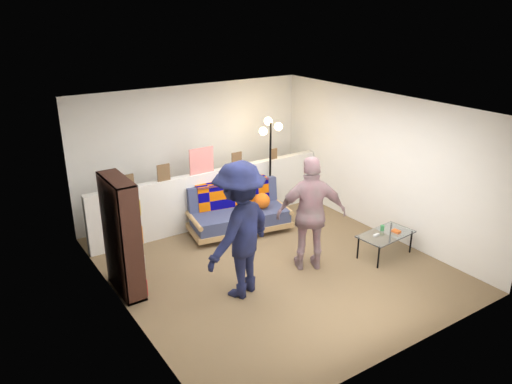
% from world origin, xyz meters
% --- Properties ---
extents(ground, '(5.00, 5.00, 0.00)m').
position_xyz_m(ground, '(0.00, 0.00, 0.00)').
color(ground, brown).
rests_on(ground, ground).
extents(room_shell, '(4.60, 5.05, 2.45)m').
position_xyz_m(room_shell, '(0.00, 0.47, 1.67)').
color(room_shell, silver).
rests_on(room_shell, ground).
extents(half_wall_ledge, '(4.45, 0.15, 1.00)m').
position_xyz_m(half_wall_ledge, '(0.00, 1.80, 0.50)').
color(half_wall_ledge, silver).
rests_on(half_wall_ledge, ground).
extents(ledge_decor, '(2.97, 0.02, 0.45)m').
position_xyz_m(ledge_decor, '(-0.23, 1.78, 1.18)').
color(ledge_decor, brown).
rests_on(ledge_decor, half_wall_ledge).
extents(futon_sofa, '(1.83, 1.08, 0.74)m').
position_xyz_m(futon_sofa, '(0.23, 1.28, 0.34)').
color(futon_sofa, tan).
rests_on(futon_sofa, ground).
extents(bookshelf, '(0.27, 0.82, 1.64)m').
position_xyz_m(bookshelf, '(-2.08, 0.50, 0.77)').
color(bookshelf, black).
rests_on(bookshelf, ground).
extents(coffee_table, '(0.94, 0.57, 0.47)m').
position_xyz_m(coffee_table, '(1.66, -0.76, 0.35)').
color(coffee_table, black).
rests_on(coffee_table, ground).
extents(floor_lamp, '(0.40, 0.33, 1.82)m').
position_xyz_m(floor_lamp, '(1.14, 1.66, 1.29)').
color(floor_lamp, black).
rests_on(floor_lamp, ground).
extents(person_left, '(1.39, 1.12, 1.88)m').
position_xyz_m(person_left, '(-0.80, -0.42, 0.94)').
color(person_left, black).
rests_on(person_left, ground).
extents(person_right, '(1.09, 0.86, 1.73)m').
position_xyz_m(person_right, '(0.44, -0.39, 0.87)').
color(person_right, '#C37E8C').
rests_on(person_right, ground).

